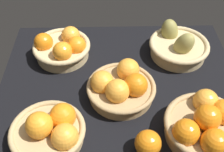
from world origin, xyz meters
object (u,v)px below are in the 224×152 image
at_px(basket_center, 121,87).
at_px(basket_near_left_pears, 178,46).
at_px(basket_far_right, 51,131).
at_px(basket_far_left, 205,126).
at_px(loose_orange_front_gap, 148,143).
at_px(basket_near_right, 62,47).

relative_size(basket_center, basket_near_left_pears, 0.98).
distance_m(basket_center, basket_far_right, 0.27).
relative_size(basket_far_left, loose_orange_front_gap, 3.15).
bearing_deg(basket_far_right, basket_near_left_pears, -139.64).
xyz_separation_m(basket_far_right, loose_orange_front_gap, (-0.27, 0.05, -0.00)).
distance_m(basket_far_right, basket_near_left_pears, 0.57).
bearing_deg(basket_center, basket_near_left_pears, -137.87).
bearing_deg(loose_orange_front_gap, basket_far_right, -9.62).
xyz_separation_m(basket_center, basket_near_right, (0.21, -0.20, 0.00)).
bearing_deg(basket_far_right, loose_orange_front_gap, 170.38).
xyz_separation_m(basket_center, basket_near_left_pears, (-0.23, -0.21, -0.00)).
bearing_deg(basket_near_left_pears, loose_orange_front_gap, 68.71).
bearing_deg(basket_near_right, basket_far_right, 90.45).
bearing_deg(basket_far_left, basket_center, -35.45).
bearing_deg(loose_orange_front_gap, basket_far_left, -164.84).
bearing_deg(loose_orange_front_gap, basket_near_left_pears, -111.29).
distance_m(basket_near_right, loose_orange_front_gap, 0.50).
relative_size(basket_far_right, basket_far_left, 0.93).
height_order(basket_far_left, basket_near_left_pears, basket_near_left_pears).
distance_m(basket_center, loose_orange_front_gap, 0.22).
relative_size(basket_near_left_pears, loose_orange_front_gap, 3.09).
bearing_deg(basket_far_right, basket_near_right, -89.55).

